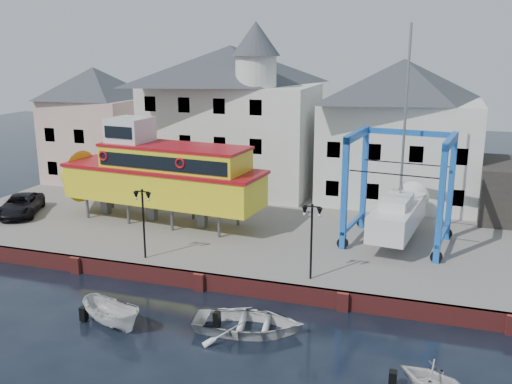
% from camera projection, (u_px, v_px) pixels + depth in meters
% --- Properties ---
extents(ground, '(140.00, 140.00, 0.00)m').
position_uv_depth(ground, '(200.00, 290.00, 31.70)').
color(ground, black).
rests_on(ground, ground).
extents(hardstanding, '(44.00, 22.00, 1.00)m').
position_uv_depth(hardstanding, '(260.00, 224.00, 41.69)').
color(hardstanding, slate).
rests_on(hardstanding, ground).
extents(quay_wall, '(44.00, 0.47, 1.00)m').
position_uv_depth(quay_wall, '(200.00, 281.00, 31.67)').
color(quay_wall, maroon).
rests_on(quay_wall, ground).
extents(building_pink, '(8.00, 7.00, 10.30)m').
position_uv_depth(building_pink, '(97.00, 125.00, 52.15)').
color(building_pink, '#C4A197').
rests_on(building_pink, hardstanding).
extents(building_white_main, '(14.00, 8.30, 14.00)m').
position_uv_depth(building_white_main, '(232.00, 116.00, 48.25)').
color(building_white_main, silver).
rests_on(building_white_main, hardstanding).
extents(building_white_right, '(12.00, 8.00, 11.20)m').
position_uv_depth(building_white_right, '(400.00, 132.00, 44.79)').
color(building_white_right, silver).
rests_on(building_white_right, hardstanding).
extents(lamp_post_left, '(1.12, 0.32, 4.20)m').
position_uv_depth(lamp_post_left, '(143.00, 206.00, 32.96)').
color(lamp_post_left, black).
rests_on(lamp_post_left, hardstanding).
extents(lamp_post_right, '(1.12, 0.32, 4.20)m').
position_uv_depth(lamp_post_right, '(312.00, 222.00, 29.94)').
color(lamp_post_right, black).
rests_on(lamp_post_right, hardstanding).
extents(tour_boat, '(17.05, 5.59, 7.29)m').
position_uv_depth(tour_boat, '(151.00, 173.00, 40.15)').
color(tour_boat, '#59595E').
rests_on(tour_boat, hardstanding).
extents(travel_lift, '(6.84, 9.14, 13.49)m').
position_uv_depth(travel_lift, '(400.00, 206.00, 36.32)').
color(travel_lift, '#14479D').
rests_on(travel_lift, hardstanding).
extents(van, '(4.47, 5.86, 1.48)m').
position_uv_depth(van, '(21.00, 205.00, 42.17)').
color(van, black).
rests_on(van, hardstanding).
extents(motorboat_a, '(4.06, 2.65, 1.47)m').
position_uv_depth(motorboat_a, '(113.00, 326.00, 27.66)').
color(motorboat_a, silver).
rests_on(motorboat_a, ground).
extents(motorboat_b, '(5.84, 4.61, 1.09)m').
position_uv_depth(motorboat_b, '(248.00, 331.00, 27.13)').
color(motorboat_b, silver).
rests_on(motorboat_b, ground).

